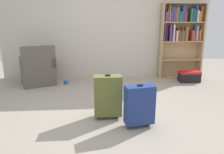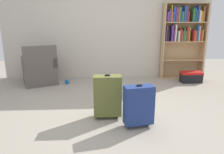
% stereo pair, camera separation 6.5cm
% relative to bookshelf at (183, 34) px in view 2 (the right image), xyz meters
% --- Properties ---
extents(ground_plane, '(8.89, 8.89, 0.00)m').
position_rel_bookshelf_xyz_m(ground_plane, '(-1.84, -1.98, -1.10)').
color(ground_plane, '#9E9384').
extents(back_wall, '(5.08, 0.10, 2.60)m').
position_rel_bookshelf_xyz_m(back_wall, '(-1.84, 0.18, 0.20)').
color(back_wall, beige).
rests_on(back_wall, ground).
extents(bookshelf, '(1.03, 0.27, 1.81)m').
position_rel_bookshelf_xyz_m(bookshelf, '(0.00, 0.00, 0.00)').
color(bookshelf, tan).
rests_on(bookshelf, ground).
extents(armchair, '(0.92, 0.92, 0.90)m').
position_rel_bookshelf_xyz_m(armchair, '(-3.40, -0.36, -0.78)').
color(armchair, '#59514C').
rests_on(armchair, ground).
extents(mug, '(0.12, 0.08, 0.10)m').
position_rel_bookshelf_xyz_m(mug, '(-2.79, -0.43, -1.05)').
color(mug, '#1959A5').
rests_on(mug, ground).
extents(storage_box, '(0.49, 0.25, 0.25)m').
position_rel_bookshelf_xyz_m(storage_box, '(0.11, -0.44, -0.97)').
color(storage_box, black).
rests_on(storage_box, ground).
extents(suitcase_olive, '(0.41, 0.20, 0.68)m').
position_rel_bookshelf_xyz_m(suitcase_olive, '(-1.92, -2.23, -0.75)').
color(suitcase_olive, brown).
rests_on(suitcase_olive, ground).
extents(suitcase_navy_blue, '(0.43, 0.26, 0.61)m').
position_rel_bookshelf_xyz_m(suitcase_navy_blue, '(-1.50, -2.54, -0.78)').
color(suitcase_navy_blue, navy).
rests_on(suitcase_navy_blue, ground).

